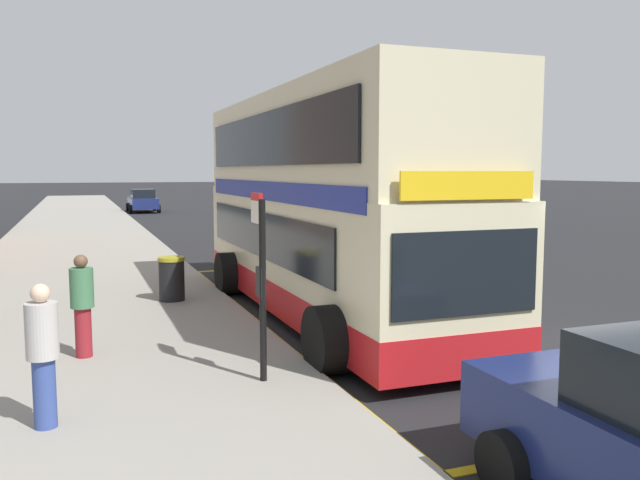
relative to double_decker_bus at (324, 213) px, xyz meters
The scene contains 11 objects.
ground_plane 28.06m from the double_decker_bus, 84.96° to the left, with size 260.00×260.00×0.00m, color black.
pavement_near 28.31m from the double_decker_bus, 99.26° to the left, with size 6.00×76.00×0.14m, color gray.
double_decker_bus is the anchor object (origin of this frame).
bus_bay_markings 2.07m from the double_decker_bus, 106.80° to the right, with size 2.95×13.58×0.01m.
bus_stop_sign 4.61m from the double_decker_bus, 121.43° to the right, with size 0.09×0.51×2.47m.
parked_car_black_kerbside 23.56m from the double_decker_bus, 72.33° to the left, with size 2.09×4.20×1.62m.
parked_car_navy_ahead 35.04m from the double_decker_bus, 90.35° to the left, with size 2.09×4.20×1.62m.
parked_car_navy_behind 29.89m from the double_decker_bus, 75.45° to the left, with size 2.09×4.20×1.62m.
pedestrian_waiting_near_sign 6.96m from the double_decker_bus, 136.98° to the right, with size 0.34×0.34×1.57m.
pedestrian_further_back 5.13m from the double_decker_bus, 156.66° to the right, with size 0.34×0.34×1.54m.
litter_bin 3.65m from the double_decker_bus, 146.00° to the left, with size 0.57×0.57×0.93m.
Camera 1 is at (-7.09, -7.96, 2.90)m, focal length 36.50 mm.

